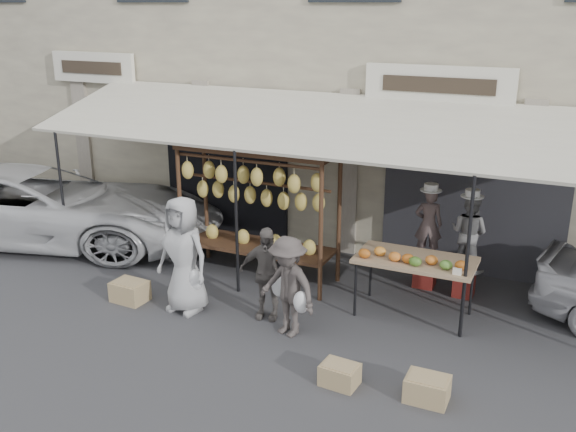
% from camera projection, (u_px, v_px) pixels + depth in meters
% --- Properties ---
extents(ground_plane, '(90.00, 90.00, 0.00)m').
position_uv_depth(ground_plane, '(262.00, 336.00, 8.89)').
color(ground_plane, '#2D2D30').
extents(shophouse, '(24.00, 6.15, 7.30)m').
position_uv_depth(shophouse, '(400.00, 41.00, 13.35)').
color(shophouse, '#C1B797').
rests_on(shophouse, ground_plane).
extents(awning, '(10.00, 2.35, 2.92)m').
position_uv_depth(awning, '(325.00, 125.00, 10.05)').
color(awning, '#B9B49F').
rests_on(awning, ground_plane).
extents(banana_rack, '(2.60, 0.90, 2.24)m').
position_uv_depth(banana_rack, '(257.00, 188.00, 10.28)').
color(banana_rack, '#3F2716').
rests_on(banana_rack, ground_plane).
extents(produce_table, '(1.70, 0.90, 1.04)m').
position_uv_depth(produce_table, '(415.00, 261.00, 9.18)').
color(produce_table, tan).
rests_on(produce_table, ground_plane).
extents(vendor_left, '(0.48, 0.37, 1.19)m').
position_uv_depth(vendor_left, '(428.00, 225.00, 10.14)').
color(vendor_left, '#544442').
rests_on(vendor_left, stool_left).
extents(vendor_right, '(0.71, 0.63, 1.22)m').
position_uv_depth(vendor_right, '(469.00, 233.00, 9.80)').
color(vendor_right, slate).
rests_on(vendor_right, stool_right).
extents(customer_left, '(0.93, 0.66, 1.77)m').
position_uv_depth(customer_left, '(184.00, 255.00, 9.40)').
color(customer_left, '#9E9E9E').
rests_on(customer_left, ground_plane).
extents(customer_mid, '(0.86, 0.46, 1.39)m').
position_uv_depth(customer_mid, '(266.00, 273.00, 9.23)').
color(customer_mid, '#59534F').
rests_on(customer_mid, ground_plane).
extents(customer_right, '(1.04, 0.79, 1.43)m').
position_uv_depth(customer_right, '(288.00, 287.00, 8.74)').
color(customer_right, '#463F3C').
rests_on(customer_right, ground_plane).
extents(stool_left, '(0.40, 0.40, 0.46)m').
position_uv_depth(stool_left, '(425.00, 273.00, 10.41)').
color(stool_left, maroon).
rests_on(stool_left, ground_plane).
extents(stool_right, '(0.34, 0.34, 0.44)m').
position_uv_depth(stool_right, '(464.00, 283.00, 10.06)').
color(stool_right, maroon).
rests_on(stool_right, ground_plane).
extents(crate_near_a, '(0.47, 0.37, 0.26)m').
position_uv_depth(crate_near_a, '(340.00, 375.00, 7.73)').
color(crate_near_a, tan).
rests_on(crate_near_a, ground_plane).
extents(crate_near_b, '(0.49, 0.37, 0.30)m').
position_uv_depth(crate_near_b, '(427.00, 389.00, 7.42)').
color(crate_near_b, tan).
rests_on(crate_near_b, ground_plane).
extents(crate_far, '(0.55, 0.43, 0.31)m').
position_uv_depth(crate_far, '(130.00, 291.00, 9.90)').
color(crate_far, tan).
rests_on(crate_far, ground_plane).
extents(van, '(5.51, 3.59, 2.12)m').
position_uv_depth(van, '(26.00, 187.00, 12.20)').
color(van, silver).
rests_on(van, ground_plane).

